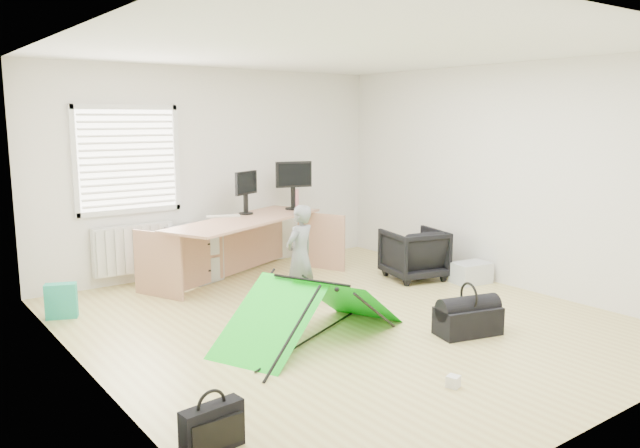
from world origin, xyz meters
TOP-DOWN VIEW (x-y plane):
  - ground at (0.00, 0.00)m, footprint 5.50×5.50m
  - back_wall at (0.00, 2.75)m, footprint 5.00×0.02m
  - window at (-1.20, 2.71)m, footprint 1.20×0.06m
  - radiator at (-1.20, 2.67)m, footprint 1.00×0.12m
  - desk at (-0.02, 1.93)m, footprint 2.47×1.63m
  - filing_cabinet at (-0.51, 2.40)m, footprint 0.62×0.71m
  - monitor_left at (0.17, 2.26)m, footprint 0.43×0.27m
  - monitor_right at (0.91, 2.25)m, footprint 0.52×0.24m
  - keyboard at (-0.17, 2.23)m, footprint 0.44×0.29m
  - thermos at (0.97, 2.27)m, footprint 0.10×0.10m
  - office_chair at (1.79, 0.78)m, footprint 0.84×0.86m
  - person at (-0.05, 0.70)m, footprint 0.47×0.38m
  - kite at (-0.59, -0.25)m, footprint 2.01×1.49m
  - storage_crate at (2.22, 0.20)m, footprint 0.51×0.39m
  - tote_bag at (-2.30, 1.80)m, footprint 0.34×0.24m
  - laptop_bag at (-2.25, -1.50)m, footprint 0.42×0.16m
  - white_box at (-0.32, -1.76)m, footprint 0.11×0.11m
  - duffel_bag at (0.70, -1.04)m, footprint 0.67×0.46m

SIDE VIEW (x-z plane):
  - ground at x=0.00m, z-range 0.00..0.00m
  - white_box at x=-0.32m, z-range 0.00..0.09m
  - storage_crate at x=2.22m, z-range 0.00..0.26m
  - duffel_bag at x=0.70m, z-range 0.00..0.27m
  - laptop_bag at x=-2.25m, z-range 0.00..0.31m
  - tote_bag at x=-2.30m, z-range 0.00..0.37m
  - kite at x=-0.59m, z-range 0.00..0.57m
  - office_chair at x=1.79m, z-range 0.00..0.65m
  - filing_cabinet at x=-0.51m, z-range 0.00..0.70m
  - desk at x=-0.02m, z-range 0.00..0.81m
  - radiator at x=-1.20m, z-range 0.15..0.75m
  - person at x=-0.05m, z-range 0.00..1.12m
  - keyboard at x=-0.17m, z-range 0.81..0.83m
  - thermos at x=0.97m, z-range 0.81..1.08m
  - monitor_left at x=0.17m, z-range 0.81..1.22m
  - monitor_right at x=0.91m, z-range 0.81..1.29m
  - back_wall at x=0.00m, z-range 0.00..2.70m
  - window at x=-1.20m, z-range 0.95..2.15m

